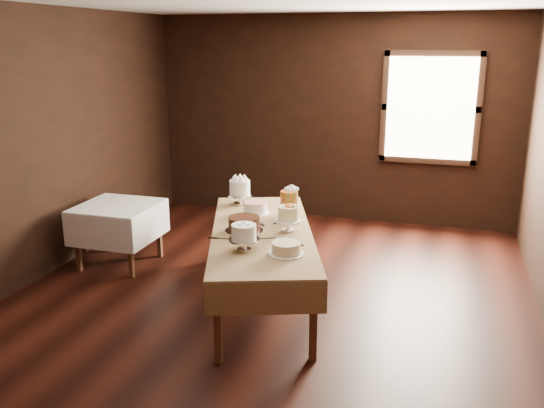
{
  "coord_description": "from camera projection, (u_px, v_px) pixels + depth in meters",
  "views": [
    {
      "loc": [
        1.54,
        -4.78,
        2.44
      ],
      "look_at": [
        0.0,
        0.2,
        0.95
      ],
      "focal_mm": 37.81,
      "sensor_mm": 36.0,
      "label": 1
    }
  ],
  "objects": [
    {
      "name": "floor",
      "position": [
        266.0,
        304.0,
        5.5
      ],
      "size": [
        5.0,
        6.0,
        0.01
      ],
      "primitive_type": "cube",
      "color": "black",
      "rests_on": "ground"
    },
    {
      "name": "wall_back",
      "position": [
        332.0,
        119.0,
        7.87
      ],
      "size": [
        5.0,
        0.02,
        2.8
      ],
      "primitive_type": "cube",
      "color": "black",
      "rests_on": "ground"
    },
    {
      "name": "wall_front",
      "position": [
        44.0,
        302.0,
        2.36
      ],
      "size": [
        5.0,
        0.02,
        2.8
      ],
      "primitive_type": "cube",
      "color": "black",
      "rests_on": "ground"
    },
    {
      "name": "wall_left",
      "position": [
        32.0,
        147.0,
        5.82
      ],
      "size": [
        0.02,
        6.0,
        2.8
      ],
      "primitive_type": "cube",
      "color": "black",
      "rests_on": "ground"
    },
    {
      "name": "window",
      "position": [
        430.0,
        108.0,
        7.39
      ],
      "size": [
        1.1,
        0.05,
        1.3
      ],
      "primitive_type": "cube",
      "color": "#FFEABF",
      "rests_on": "wall_back"
    },
    {
      "name": "display_table",
      "position": [
        262.0,
        236.0,
        5.38
      ],
      "size": [
        1.65,
        2.52,
        0.73
      ],
      "rotation": [
        0.0,
        0.0,
        0.34
      ],
      "color": "#4A2D1C",
      "rests_on": "ground"
    },
    {
      "name": "side_table",
      "position": [
        118.0,
        212.0,
        6.35
      ],
      "size": [
        0.83,
        0.83,
        0.69
      ],
      "rotation": [
        0.0,
        0.0,
        0.01
      ],
      "color": "#4A2D1C",
      "rests_on": "ground"
    },
    {
      "name": "cake_meringue",
      "position": [
        240.0,
        193.0,
        6.19
      ],
      "size": [
        0.27,
        0.27,
        0.28
      ],
      "color": "silver",
      "rests_on": "display_table"
    },
    {
      "name": "cake_lattice",
      "position": [
        255.0,
        209.0,
        5.87
      ],
      "size": [
        0.3,
        0.3,
        0.11
      ],
      "color": "white",
      "rests_on": "display_table"
    },
    {
      "name": "cake_caramel",
      "position": [
        289.0,
        205.0,
        5.78
      ],
      "size": [
        0.25,
        0.25,
        0.27
      ],
      "color": "white",
      "rests_on": "display_table"
    },
    {
      "name": "cake_chocolate",
      "position": [
        244.0,
        224.0,
        5.33
      ],
      "size": [
        0.41,
        0.41,
        0.14
      ],
      "color": "silver",
      "rests_on": "display_table"
    },
    {
      "name": "cake_flowers",
      "position": [
        288.0,
        220.0,
        5.32
      ],
      "size": [
        0.26,
        0.26,
        0.25
      ],
      "color": "white",
      "rests_on": "display_table"
    },
    {
      "name": "cake_swirl",
      "position": [
        244.0,
        239.0,
        4.82
      ],
      "size": [
        0.29,
        0.29,
        0.24
      ],
      "color": "silver",
      "rests_on": "display_table"
    },
    {
      "name": "cake_cream",
      "position": [
        286.0,
        249.0,
        4.75
      ],
      "size": [
        0.31,
        0.31,
        0.11
      ],
      "color": "white",
      "rests_on": "display_table"
    },
    {
      "name": "cake_server_a",
      "position": [
        269.0,
        238.0,
        5.14
      ],
      "size": [
        0.22,
        0.14,
        0.01
      ],
      "primitive_type": "cube",
      "rotation": [
        0.0,
        0.0,
        0.49
      ],
      "color": "silver",
      "rests_on": "display_table"
    },
    {
      "name": "cake_server_b",
      "position": [
        299.0,
        243.0,
        5.01
      ],
      "size": [
        0.18,
        0.19,
        0.01
      ],
      "primitive_type": "cube",
      "rotation": [
        0.0,
        0.0,
        -0.81
      ],
      "color": "silver",
      "rests_on": "display_table"
    },
    {
      "name": "cake_server_c",
      "position": [
        256.0,
        221.0,
        5.63
      ],
      "size": [
        0.19,
        0.18,
        0.01
      ],
      "primitive_type": "cube",
      "rotation": [
        0.0,
        0.0,
        2.37
      ],
      "color": "silver",
      "rests_on": "display_table"
    },
    {
      "name": "cake_server_d",
      "position": [
        284.0,
        220.0,
        5.67
      ],
      "size": [
        0.11,
        0.23,
        0.01
      ],
      "primitive_type": "cube",
      "rotation": [
        0.0,
        0.0,
        1.21
      ],
      "color": "silver",
      "rests_on": "display_table"
    },
    {
      "name": "cake_server_e",
      "position": [
        226.0,
        239.0,
        5.13
      ],
      "size": [
        0.24,
        0.06,
        0.01
      ],
      "primitive_type": "cube",
      "rotation": [
        0.0,
        0.0,
        0.14
      ],
      "color": "silver",
      "rests_on": "display_table"
    },
    {
      "name": "flower_vase",
      "position": [
        291.0,
        214.0,
        5.61
      ],
      "size": [
        0.2,
        0.2,
        0.15
      ],
      "primitive_type": "imported",
      "rotation": [
        0.0,
        0.0,
        3.75
      ],
      "color": "#2D2823",
      "rests_on": "display_table"
    },
    {
      "name": "flower_bouquet",
      "position": [
        291.0,
        195.0,
        5.55
      ],
      "size": [
        0.14,
        0.14,
        0.2
      ],
      "primitive_type": null,
      "color": "white",
      "rests_on": "flower_vase"
    }
  ]
}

